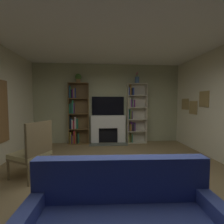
# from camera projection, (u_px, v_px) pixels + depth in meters

# --- Properties ---
(ground_plane) EXTENTS (7.17, 7.17, 0.00)m
(ground_plane) POSITION_uv_depth(u_px,v_px,m) (118.00, 185.00, 2.74)
(ground_plane) COLOR olive
(wall_back_accent) EXTENTS (5.38, 0.06, 2.84)m
(wall_back_accent) POSITION_uv_depth(u_px,v_px,m) (108.00, 104.00, 5.64)
(wall_back_accent) COLOR #A5A980
(wall_back_accent) RESTS_ON ground_plane
(ceiling) EXTENTS (5.38, 6.10, 0.06)m
(ceiling) POSITION_uv_depth(u_px,v_px,m) (118.00, 18.00, 2.55)
(ceiling) COLOR white
(ceiling) RESTS_ON wall_back_accent
(fireplace) EXTENTS (1.33, 0.52, 1.00)m
(fireplace) POSITION_uv_depth(u_px,v_px,m) (108.00, 128.00, 5.56)
(fireplace) COLOR silver
(fireplace) RESTS_ON ground_plane
(tv) EXTENTS (1.15, 0.06, 0.67)m
(tv) POSITION_uv_depth(u_px,v_px,m) (108.00, 106.00, 5.59)
(tv) COLOR black
(tv) RESTS_ON fireplace
(bookshelf_left) EXTENTS (0.69, 0.29, 2.14)m
(bookshelf_left) POSITION_uv_depth(u_px,v_px,m) (77.00, 116.00, 5.45)
(bookshelf_left) COLOR brown
(bookshelf_left) RESTS_ON ground_plane
(bookshelf_right) EXTENTS (0.69, 0.31, 2.14)m
(bookshelf_right) POSITION_uv_depth(u_px,v_px,m) (134.00, 113.00, 5.60)
(bookshelf_right) COLOR beige
(bookshelf_right) RESTS_ON ground_plane
(potted_plant) EXTENTS (0.21, 0.21, 0.32)m
(potted_plant) POSITION_uv_depth(u_px,v_px,m) (78.00, 78.00, 5.32)
(potted_plant) COLOR #A07143
(potted_plant) RESTS_ON bookshelf_left
(vase_with_flowers) EXTENTS (0.16, 0.16, 0.40)m
(vase_with_flowers) POSITION_uv_depth(u_px,v_px,m) (137.00, 80.00, 5.49)
(vase_with_flowers) COLOR #496E9E
(vase_with_flowers) RESTS_ON bookshelf_right
(armchair) EXTENTS (0.79, 0.78, 1.11)m
(armchair) POSITION_uv_depth(u_px,v_px,m) (33.00, 150.00, 2.99)
(armchair) COLOR brown
(armchair) RESTS_ON ground_plane
(coffee_table) EXTENTS (0.86, 0.51, 0.44)m
(coffee_table) POSITION_uv_depth(u_px,v_px,m) (115.00, 178.00, 2.23)
(coffee_table) COLOR brown
(coffee_table) RESTS_ON ground_plane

